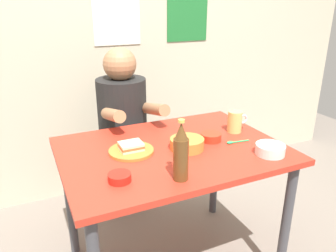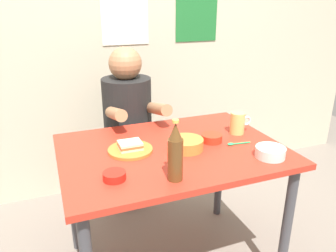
# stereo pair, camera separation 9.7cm
# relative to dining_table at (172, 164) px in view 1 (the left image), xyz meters

# --- Properties ---
(wall_back) EXTENTS (4.40, 0.09, 2.60)m
(wall_back) POSITION_rel_dining_table_xyz_m (0.00, 1.05, 0.65)
(wall_back) COLOR #BCB299
(wall_back) RESTS_ON ground
(dining_table) EXTENTS (1.10, 0.80, 0.74)m
(dining_table) POSITION_rel_dining_table_xyz_m (0.00, 0.00, 0.00)
(dining_table) COLOR #B72D1E
(dining_table) RESTS_ON ground
(stool) EXTENTS (0.34, 0.34, 0.45)m
(stool) POSITION_rel_dining_table_xyz_m (-0.07, 0.63, -0.30)
(stool) COLOR #4C4C51
(stool) RESTS_ON ground
(person_seated) EXTENTS (0.33, 0.56, 0.72)m
(person_seated) POSITION_rel_dining_table_xyz_m (-0.07, 0.62, 0.12)
(person_seated) COLOR black
(person_seated) RESTS_ON stool
(plate_orange) EXTENTS (0.22, 0.22, 0.01)m
(plate_orange) POSITION_rel_dining_table_xyz_m (-0.20, 0.04, 0.10)
(plate_orange) COLOR orange
(plate_orange) RESTS_ON dining_table
(sandwich) EXTENTS (0.11, 0.09, 0.04)m
(sandwich) POSITION_rel_dining_table_xyz_m (-0.20, 0.04, 0.13)
(sandwich) COLOR beige
(sandwich) RESTS_ON plate_orange
(beer_mug) EXTENTS (0.13, 0.08, 0.12)m
(beer_mug) POSITION_rel_dining_table_xyz_m (0.42, 0.05, 0.15)
(beer_mug) COLOR #D1BC66
(beer_mug) RESTS_ON dining_table
(beer_bottle) EXTENTS (0.06, 0.06, 0.26)m
(beer_bottle) POSITION_rel_dining_table_xyz_m (-0.10, -0.30, 0.21)
(beer_bottle) COLOR #593819
(beer_bottle) RESTS_ON dining_table
(sauce_bowl_chili) EXTENTS (0.11, 0.11, 0.04)m
(sauce_bowl_chili) POSITION_rel_dining_table_xyz_m (0.23, 0.00, 0.12)
(sauce_bowl_chili) COLOR red
(sauce_bowl_chili) RESTS_ON dining_table
(sambal_bowl_red) EXTENTS (0.10, 0.10, 0.03)m
(sambal_bowl_red) POSITION_rel_dining_table_xyz_m (-0.34, -0.21, 0.11)
(sambal_bowl_red) COLOR #B21E14
(sambal_bowl_red) RESTS_ON dining_table
(soup_bowl_orange) EXTENTS (0.17, 0.17, 0.05)m
(soup_bowl_orange) POSITION_rel_dining_table_xyz_m (0.06, -0.04, 0.12)
(soup_bowl_orange) COLOR orange
(soup_bowl_orange) RESTS_ON dining_table
(rice_bowl_white) EXTENTS (0.14, 0.14, 0.05)m
(rice_bowl_white) POSITION_rel_dining_table_xyz_m (0.40, -0.26, 0.12)
(rice_bowl_white) COLOR silver
(rice_bowl_white) RESTS_ON dining_table
(spoon) EXTENTS (0.13, 0.03, 0.01)m
(spoon) POSITION_rel_dining_table_xyz_m (0.32, -0.08, 0.10)
(spoon) COLOR #26A559
(spoon) RESTS_ON dining_table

